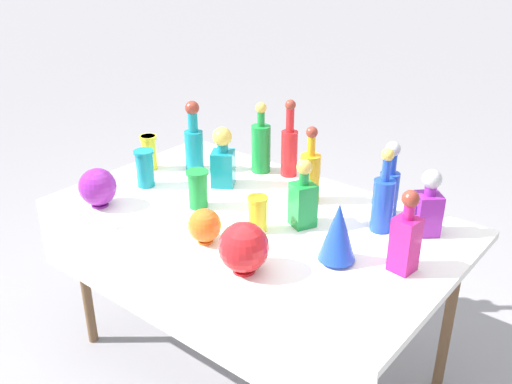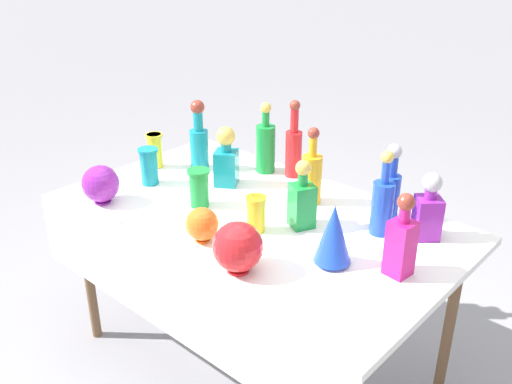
{
  "view_description": "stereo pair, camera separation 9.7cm",
  "coord_description": "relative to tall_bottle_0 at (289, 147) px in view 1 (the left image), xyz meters",
  "views": [
    {
      "loc": [
        1.27,
        -1.56,
        1.82
      ],
      "look_at": [
        0.0,
        0.0,
        0.86
      ],
      "focal_mm": 40.0,
      "sensor_mm": 36.0,
      "label": 1
    },
    {
      "loc": [
        1.35,
        -1.5,
        1.82
      ],
      "look_at": [
        0.0,
        0.0,
        0.86
      ],
      "focal_mm": 40.0,
      "sensor_mm": 36.0,
      "label": 2
    }
  ],
  "objects": [
    {
      "name": "fluted_vase_0",
      "position": [
        0.57,
        -0.5,
        -0.02
      ],
      "size": [
        0.13,
        0.13,
        0.22
      ],
      "color": "blue",
      "rests_on": "display_table"
    },
    {
      "name": "square_decanter_1",
      "position": [
        0.77,
        -0.4,
        -0.01
      ],
      "size": [
        0.09,
        0.09,
        0.29
      ],
      "color": "#C61972",
      "rests_on": "display_table"
    },
    {
      "name": "square_decanter_3",
      "position": [
        0.72,
        -0.12,
        -0.02
      ],
      "size": [
        0.13,
        0.13,
        0.26
      ],
      "color": "purple",
      "rests_on": "display_table"
    },
    {
      "name": "slender_vase_3",
      "position": [
        -0.55,
        -0.35,
        -0.05
      ],
      "size": [
        0.08,
        0.08,
        0.16
      ],
      "color": "yellow",
      "rests_on": "display_table"
    },
    {
      "name": "round_bowl_2",
      "position": [
        0.13,
        -0.69,
        -0.07
      ],
      "size": [
        0.12,
        0.12,
        0.13
      ],
      "color": "orange",
      "rests_on": "display_table"
    },
    {
      "name": "slender_vase_2",
      "position": [
        -0.09,
        -0.5,
        -0.05
      ],
      "size": [
        0.09,
        0.09,
        0.16
      ],
      "color": "#198C38",
      "rests_on": "display_table"
    },
    {
      "name": "square_decanter_2",
      "position": [
        -0.16,
        -0.27,
        -0.02
      ],
      "size": [
        0.13,
        0.13,
        0.27
      ],
      "color": "teal",
      "rests_on": "display_table"
    },
    {
      "name": "tall_bottle_5",
      "position": [
        0.54,
        -0.08,
        -0.01
      ],
      "size": [
        0.08,
        0.08,
        0.31
      ],
      "color": "blue",
      "rests_on": "display_table"
    },
    {
      "name": "tall_bottle_1",
      "position": [
        -0.13,
        -0.05,
        -0.01
      ],
      "size": [
        0.09,
        0.09,
        0.33
      ],
      "color": "#198C38",
      "rests_on": "display_table"
    },
    {
      "name": "display_table",
      "position": [
        0.13,
        -0.44,
        -0.2
      ],
      "size": [
        1.6,
        0.96,
        0.76
      ],
      "color": "white",
      "rests_on": "ground"
    },
    {
      "name": "slender_vase_0",
      "position": [
        0.22,
        -0.5,
        -0.06
      ],
      "size": [
        0.08,
        0.08,
        0.14
      ],
      "color": "yellow",
      "rests_on": "display_table"
    },
    {
      "name": "price_tag_left",
      "position": [
        -0.23,
        -0.83,
        -0.12
      ],
      "size": [
        0.05,
        0.02,
        0.03
      ],
      "primitive_type": "cube",
      "rotation": [
        -0.21,
        0.0,
        -0.11
      ],
      "color": "white",
      "rests_on": "display_table"
    },
    {
      "name": "tall_bottle_2",
      "position": [
        0.23,
        -0.17,
        -0.02
      ],
      "size": [
        0.08,
        0.08,
        0.33
      ],
      "color": "orange",
      "rests_on": "display_table"
    },
    {
      "name": "ground_plane",
      "position": [
        0.13,
        -0.4,
        -0.9
      ],
      "size": [
        40.0,
        40.0,
        0.0
      ],
      "primitive_type": "plane",
      "color": "gray"
    },
    {
      "name": "round_bowl_0",
      "position": [
        -0.42,
        -0.75,
        -0.05
      ],
      "size": [
        0.15,
        0.15,
        0.16
      ],
      "color": "purple",
      "rests_on": "display_table"
    },
    {
      "name": "tall_bottle_3",
      "position": [
        0.58,
        -0.2,
        -0.01
      ],
      "size": [
        0.08,
        0.08,
        0.33
      ],
      "color": "blue",
      "rests_on": "display_table"
    },
    {
      "name": "slender_vase_1",
      "position": [
        -0.42,
        -0.5,
        -0.05
      ],
      "size": [
        0.09,
        0.09,
        0.17
      ],
      "color": "teal",
      "rests_on": "display_table"
    },
    {
      "name": "tall_bottle_0",
      "position": [
        0.0,
        0.0,
        0.0
      ],
      "size": [
        0.08,
        0.08,
        0.36
      ],
      "color": "red",
      "rests_on": "display_table"
    },
    {
      "name": "round_bowl_1",
      "position": [
        0.36,
        -0.74,
        -0.05
      ],
      "size": [
        0.17,
        0.17,
        0.18
      ],
      "color": "red",
      "rests_on": "display_table"
    },
    {
      "name": "square_decanter_0",
      "position": [
        0.33,
        -0.36,
        -0.03
      ],
      "size": [
        0.11,
        0.11,
        0.27
      ],
      "color": "#198C38",
      "rests_on": "display_table"
    },
    {
      "name": "tall_bottle_4",
      "position": [
        -0.38,
        -0.23,
        -0.0
      ],
      "size": [
        0.09,
        0.09,
        0.33
      ],
      "color": "teal",
      "rests_on": "display_table"
    }
  ]
}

